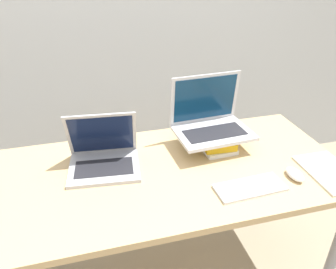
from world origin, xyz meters
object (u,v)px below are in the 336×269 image
(wireless_keyboard, at_px, (250,187))
(laptop_left, at_px, (103,156))
(laptop_on_books, at_px, (210,121))
(book_stack, at_px, (213,138))
(mouse, at_px, (295,174))
(notepad, at_px, (330,172))

(wireless_keyboard, bearing_deg, laptop_left, 149.92)
(laptop_on_books, distance_m, wireless_keyboard, 0.40)
(book_stack, distance_m, mouse, 0.42)
(mouse, bearing_deg, wireless_keyboard, -174.74)
(laptop_left, distance_m, laptop_on_books, 0.53)
(laptop_on_books, height_order, notepad, laptop_on_books)
(book_stack, relative_size, laptop_on_books, 0.68)
(laptop_left, relative_size, mouse, 3.16)
(laptop_left, bearing_deg, wireless_keyboard, -30.08)
(notepad, bearing_deg, laptop_left, 161.62)
(book_stack, bearing_deg, notepad, -41.39)
(laptop_on_books, bearing_deg, notepad, -41.10)
(laptop_left, relative_size, notepad, 1.13)
(mouse, bearing_deg, laptop_on_books, 125.35)
(laptop_on_books, distance_m, mouse, 0.45)
(book_stack, xyz_separation_m, wireless_keyboard, (0.02, -0.36, -0.03))
(laptop_left, height_order, laptop_on_books, laptop_on_books)
(laptop_left, distance_m, notepad, 1.00)
(notepad, bearing_deg, wireless_keyboard, -178.71)
(laptop_left, distance_m, mouse, 0.83)
(book_stack, bearing_deg, laptop_left, -175.63)
(book_stack, distance_m, wireless_keyboard, 0.37)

